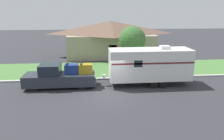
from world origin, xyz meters
name	(u,v)px	position (x,y,z in m)	size (l,w,h in m)	color
ground_plane	(111,93)	(0.00, 0.00, 0.00)	(120.00, 120.00, 0.00)	#2D2D33
curb_strip	(107,78)	(0.00, 3.75, 0.07)	(80.00, 0.30, 0.14)	#ADADA8
lawn_strip	(105,69)	(0.00, 7.40, 0.01)	(80.00, 7.00, 0.03)	#477538
house_across_street	(111,38)	(1.31, 15.02, 2.57)	(12.85, 7.62, 4.97)	gray
pickup_truck	(60,77)	(-4.16, 1.97, 0.93)	(6.06, 2.06, 2.11)	black
travel_trailer	(150,64)	(3.63, 1.97, 1.84)	(8.14, 2.34, 3.46)	black
mailbox	(139,65)	(3.28, 4.71, 1.05)	(0.48, 0.20, 1.37)	brown
tree_in_yard	(132,40)	(2.79, 6.08, 3.47)	(2.77, 2.77, 4.86)	brown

